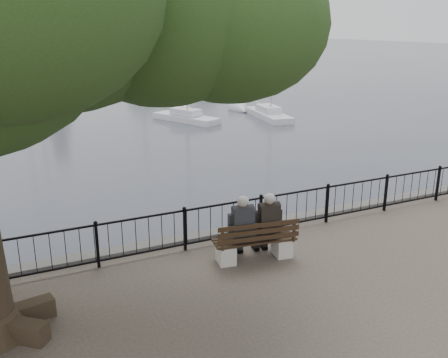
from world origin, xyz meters
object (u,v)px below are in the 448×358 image
person_left (240,230)px  person_right (266,227)px  lion_monument (52,60)px  bench (255,245)px

person_left → person_right: 0.60m
person_right → lion_monument: (1.46, 48.49, 0.57)m
person_right → lion_monument: lion_monument is taller
person_left → lion_monument: lion_monument is taller
bench → person_left: (-0.29, 0.15, 0.37)m
person_left → person_right: (0.60, -0.09, 0.00)m
bench → person_left: 0.50m
bench → person_right: 0.48m
bench → person_right: (0.31, 0.06, 0.37)m
bench → lion_monument: 48.59m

